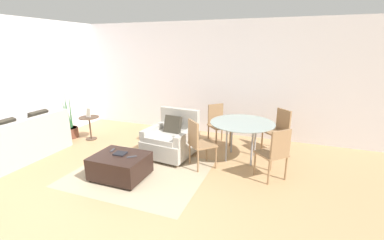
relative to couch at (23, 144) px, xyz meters
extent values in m
plane|color=tan|center=(2.77, -0.85, -0.30)|extent=(20.00, 20.00, 0.00)
cube|color=white|center=(2.77, 2.89, 1.07)|extent=(12.00, 0.06, 2.75)
cube|color=white|center=(-0.53, 0.65, 1.07)|extent=(0.06, 12.00, 2.75)
cube|color=tan|center=(2.49, 0.27, -0.30)|extent=(2.29, 1.90, 0.00)
cube|color=brown|center=(2.49, -0.30, -0.30)|extent=(2.24, 0.07, 0.00)
cube|color=brown|center=(2.49, 0.08, -0.30)|extent=(2.24, 0.07, 0.00)
cube|color=brown|center=(2.49, 0.46, -0.30)|extent=(2.24, 0.07, 0.00)
cube|color=brown|center=(2.49, 0.84, -0.30)|extent=(2.24, 0.07, 0.00)
cube|color=#B2ADA3|center=(-0.05, 0.00, -0.10)|extent=(0.83, 1.75, 0.40)
cube|color=#B2ADA3|center=(0.29, 0.00, 0.32)|extent=(0.14, 1.75, 0.44)
cube|color=#B2ADA3|center=(-0.05, 0.81, 0.23)|extent=(0.76, 0.12, 0.26)
cube|color=#383328|center=(0.03, 0.39, 0.38)|extent=(0.19, 0.40, 0.41)
cube|color=#383328|center=(0.03, -0.31, 0.38)|extent=(0.19, 0.40, 0.41)
cube|color=#B2ADA3|center=(2.69, 1.13, -0.08)|extent=(0.96, 1.01, 0.32)
cube|color=#B2ADA3|center=(2.68, 1.09, 0.13)|extent=(0.71, 0.87, 0.10)
cube|color=#B2ADA3|center=(2.73, 1.53, 0.34)|extent=(0.88, 0.21, 0.52)
cube|color=#B2ADA3|center=(2.31, 1.17, 0.18)|extent=(0.21, 0.86, 0.20)
cube|color=#B2ADA3|center=(3.06, 1.09, 0.18)|extent=(0.21, 0.86, 0.20)
cylinder|color=brown|center=(2.29, 0.78, -0.27)|extent=(0.05, 0.05, 0.06)
cylinder|color=brown|center=(3.00, 0.71, -0.27)|extent=(0.05, 0.05, 0.06)
cylinder|color=brown|center=(2.37, 1.54, -0.27)|extent=(0.05, 0.05, 0.06)
cylinder|color=brown|center=(3.08, 1.47, -0.27)|extent=(0.05, 0.05, 0.06)
cube|color=#383328|center=(2.70, 1.24, 0.34)|extent=(0.37, 0.24, 0.36)
cube|color=black|center=(2.28, 0.01, -0.08)|extent=(0.87, 0.70, 0.37)
cylinder|color=black|center=(1.90, -0.29, -0.28)|extent=(0.04, 0.04, 0.04)
cylinder|color=black|center=(2.67, -0.29, -0.28)|extent=(0.04, 0.04, 0.04)
cylinder|color=black|center=(1.90, 0.31, -0.28)|extent=(0.04, 0.04, 0.04)
cylinder|color=black|center=(2.67, 0.31, -0.28)|extent=(0.04, 0.04, 0.04)
cube|color=black|center=(2.26, 0.06, 0.12)|extent=(0.21, 0.19, 0.02)
cube|color=#333338|center=(2.04, 0.15, 0.11)|extent=(0.08, 0.15, 0.01)
cube|color=#333338|center=(2.51, 0.03, 0.11)|extent=(0.15, 0.14, 0.01)
cylinder|color=brown|center=(-0.09, 1.26, -0.18)|extent=(0.39, 0.39, 0.25)
cylinder|color=black|center=(-0.09, 1.26, -0.07)|extent=(0.36, 0.36, 0.02)
cone|color=#2D6B38|center=(-0.06, 1.25, 0.32)|extent=(0.06, 0.11, 0.74)
cone|color=#2D6B38|center=(-0.07, 1.34, 0.41)|extent=(0.09, 0.06, 0.93)
cone|color=#2D6B38|center=(-0.16, 1.31, 0.42)|extent=(0.06, 0.07, 0.96)
cone|color=#2D6B38|center=(-0.13, 1.23, 0.29)|extent=(0.09, 0.09, 0.69)
cone|color=#2D6B38|center=(-0.07, 1.19, 0.33)|extent=(0.16, 0.07, 0.77)
cylinder|color=#4C3828|center=(0.48, 1.34, 0.25)|extent=(0.46, 0.46, 0.02)
cylinder|color=#4C3828|center=(0.48, 1.34, -0.02)|extent=(0.04, 0.04, 0.52)
cylinder|color=#4C3828|center=(0.48, 1.34, -0.29)|extent=(0.25, 0.25, 0.02)
cube|color=silver|center=(0.48, 1.34, 0.36)|extent=(0.13, 0.06, 0.21)
cube|color=#B2A893|center=(0.48, 1.33, 0.36)|extent=(0.10, 0.04, 0.19)
cube|color=silver|center=(0.48, 1.36, 0.31)|extent=(0.02, 0.04, 0.10)
cylinder|color=#8C9E99|center=(4.05, 1.50, 0.44)|extent=(1.24, 1.24, 0.01)
cylinder|color=#99999E|center=(3.81, 1.26, 0.07)|extent=(0.04, 0.04, 0.74)
cylinder|color=#99999E|center=(4.29, 1.26, 0.07)|extent=(0.04, 0.04, 0.74)
cylinder|color=#99999E|center=(3.81, 1.74, 0.07)|extent=(0.04, 0.04, 0.74)
cylinder|color=#99999E|center=(4.29, 1.74, 0.07)|extent=(0.04, 0.04, 0.74)
cube|color=#93704C|center=(3.45, 0.90, 0.13)|extent=(0.59, 0.59, 0.03)
cube|color=#93704C|center=(3.31, 0.77, 0.37)|extent=(0.29, 0.29, 0.45)
cylinder|color=#93704C|center=(3.70, 0.90, -0.09)|extent=(0.03, 0.03, 0.42)
cylinder|color=#93704C|center=(3.45, 1.16, -0.09)|extent=(0.03, 0.03, 0.42)
cylinder|color=#93704C|center=(3.45, 0.65, -0.09)|extent=(0.03, 0.03, 0.42)
cylinder|color=#93704C|center=(3.19, 0.90, -0.09)|extent=(0.03, 0.03, 0.42)
cube|color=#93704C|center=(4.65, 0.90, 0.13)|extent=(0.59, 0.59, 0.03)
cube|color=#93704C|center=(4.78, 0.77, 0.37)|extent=(0.29, 0.29, 0.45)
cylinder|color=#93704C|center=(4.65, 1.16, -0.09)|extent=(0.03, 0.03, 0.42)
cylinder|color=#93704C|center=(4.40, 0.90, -0.09)|extent=(0.03, 0.03, 0.42)
cylinder|color=#93704C|center=(4.91, 0.90, -0.09)|extent=(0.03, 0.03, 0.42)
cylinder|color=#93704C|center=(4.65, 0.65, -0.09)|extent=(0.03, 0.03, 0.42)
cube|color=#93704C|center=(3.45, 2.10, 0.13)|extent=(0.59, 0.59, 0.03)
cube|color=#93704C|center=(3.31, 2.24, 0.37)|extent=(0.29, 0.29, 0.45)
cylinder|color=#93704C|center=(3.45, 1.85, -0.09)|extent=(0.03, 0.03, 0.42)
cylinder|color=#93704C|center=(3.70, 2.10, -0.09)|extent=(0.03, 0.03, 0.42)
cylinder|color=#93704C|center=(3.19, 2.10, -0.09)|extent=(0.03, 0.03, 0.42)
cylinder|color=#93704C|center=(3.45, 2.36, -0.09)|extent=(0.03, 0.03, 0.42)
cube|color=#93704C|center=(4.65, 2.10, 0.13)|extent=(0.59, 0.59, 0.03)
cube|color=#93704C|center=(4.78, 2.24, 0.37)|extent=(0.29, 0.29, 0.45)
cylinder|color=#93704C|center=(4.40, 2.10, -0.09)|extent=(0.03, 0.03, 0.42)
cylinder|color=#93704C|center=(4.65, 1.85, -0.09)|extent=(0.03, 0.03, 0.42)
cylinder|color=#93704C|center=(4.65, 2.36, -0.09)|extent=(0.03, 0.03, 0.42)
cylinder|color=#93704C|center=(4.91, 2.10, -0.09)|extent=(0.03, 0.03, 0.42)
camera|label=1|loc=(4.80, -3.26, 1.86)|focal=24.00mm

